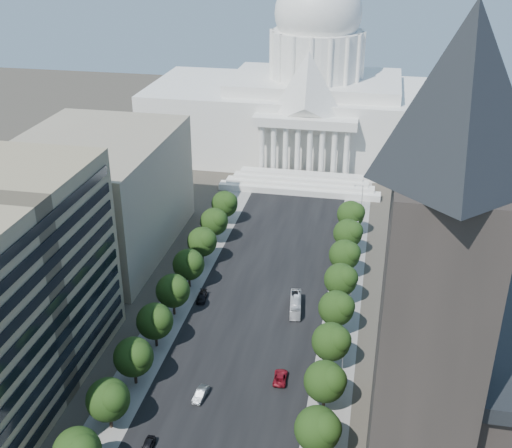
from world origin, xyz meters
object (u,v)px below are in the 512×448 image
Objects in this scene: city_bus at (296,304)px; car_silver at (201,394)px; car_red at (280,377)px; car_dark_a at (148,446)px; car_dark_b at (202,297)px.

car_silver is at bearing -118.64° from city_bus.
city_bus is (-0.58, 24.96, 0.67)m from car_red.
car_red is at bearing 47.75° from car_dark_a.
car_dark_a is at bearing -103.82° from car_silver.
car_dark_a reaches higher than car_dark_b.
car_silver is 15.77m from car_red.
car_dark_b is (-3.60, 46.72, -0.02)m from car_dark_a.
car_dark_a is 0.92× the size of car_silver.
car_red is (18.97, 21.91, -0.02)m from car_dark_a.
car_silver reaches higher than car_red.
car_silver is at bearing 26.65° from car_red.
car_dark_b is at bearing 173.70° from city_bus.
car_red and car_dark_b have the same top height.
car_dark_a reaches higher than car_red.
car_dark_a is 0.84× the size of car_red.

